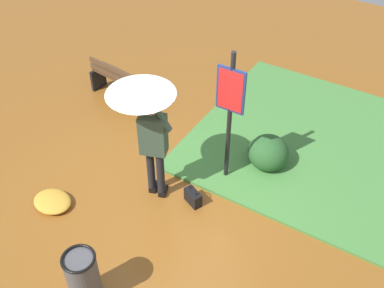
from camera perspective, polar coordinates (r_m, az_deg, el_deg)
The scene contains 9 objects.
ground_plane at distance 7.19m, azimuth -3.58°, elevation -6.73°, with size 18.00×18.00×0.00m, color brown.
grass_verge at distance 8.34m, azimuth 17.40°, elevation -0.68°, with size 4.80×4.00×0.05m.
person_with_umbrella at distance 6.29m, azimuth -5.72°, elevation 3.99°, with size 0.96×0.96×2.04m.
info_sign_post at distance 6.59m, azimuth 4.77°, elevation 4.89°, with size 0.44×0.07×2.30m.
handbag at distance 7.02m, azimuth 0.12°, elevation -6.62°, with size 0.33×0.25×0.37m.
park_bench at distance 9.12m, azimuth -8.84°, elevation 7.80°, with size 1.40×0.53×0.75m.
trash_bin at distance 5.95m, azimuth -13.39°, elevation -15.93°, with size 0.42×0.42×0.83m.
shrub_cluster at distance 7.63m, azimuth 9.28°, elevation -1.00°, with size 0.73×0.66×0.60m.
leaf_pile_by_bench at distance 7.36m, azimuth -17.00°, elevation -6.86°, with size 0.62×0.49×0.14m.
Camera 1 is at (-2.92, 3.90, 5.29)m, focal length 42.78 mm.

